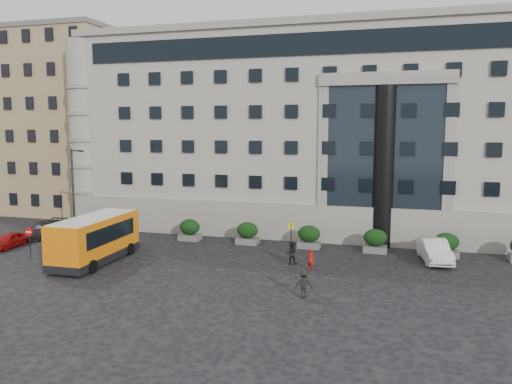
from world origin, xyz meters
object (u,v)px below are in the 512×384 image
street_lamp (74,194)px  red_truck (142,201)px  parked_car_b (69,232)px  white_taxi (434,250)px  pedestrian_c (304,284)px  hedge_b (247,233)px  parked_car_a (9,240)px  pedestrian_a (311,259)px  hedge_d (375,241)px  pedestrian_b (291,253)px  hedge_a (190,230)px  bus_stop_sign (291,233)px  hedge_c (309,237)px  no_entry_sign (29,236)px  parked_car_d (147,212)px  minibus (95,237)px  parked_car_c (44,229)px  hedge_e (446,245)px

street_lamp → red_truck: (-2.36, 15.41, -2.86)m
parked_car_b → white_taxi: 29.98m
street_lamp → pedestrian_c: bearing=-19.3°
hedge_b → street_lamp: size_ratio=0.23×
parked_car_a → white_taxi: size_ratio=0.73×
pedestrian_a → parked_car_a: bearing=17.4°
hedge_b → red_truck: (-15.50, 10.61, 0.58)m
hedge_d → pedestrian_b: (-5.59, -5.14, -0.12)m
hedge_a → bus_stop_sign: bus_stop_sign is taller
hedge_c → pedestrian_a: bearing=-79.3°
hedge_c → no_entry_sign: size_ratio=0.79×
hedge_c → parked_car_b: hedge_c is taller
hedge_a → red_truck: 14.80m
hedge_d → parked_car_d: (-24.06, 8.20, -0.15)m
minibus → street_lamp: bearing=138.4°
parked_car_a → pedestrian_b: (22.96, 1.44, 0.19)m
parked_car_c → parked_car_b: bearing=-9.3°
no_entry_sign → parked_car_d: (0.54, 17.04, -0.88)m
hedge_d → parked_car_c: 28.69m
hedge_a → parked_car_a: bearing=-153.1°
hedge_b → parked_car_a: hedge_b is taller
parked_car_c → pedestrian_a: bearing=-9.9°
hedge_b → hedge_e: (15.60, 0.00, 0.00)m
hedge_c → parked_car_c: bearing=-174.4°
hedge_c → parked_car_c: size_ratio=0.39×
hedge_e → parked_car_b: size_ratio=0.47×
street_lamp → parked_car_a: size_ratio=2.20×
hedge_b → red_truck: bearing=145.6°
no_entry_sign → pedestrian_b: no_entry_sign is taller
parked_car_c → parked_car_d: size_ratio=0.85×
no_entry_sign → hedge_b: bearing=31.9°
hedge_d → pedestrian_c: bearing=-106.3°
hedge_a → hedge_d: (15.60, 0.00, 0.00)m
hedge_e → minibus: bearing=-161.0°
red_truck → pedestrian_a: bearing=-38.5°
minibus → pedestrian_c: (15.84, -3.42, -1.02)m
bus_stop_sign → parked_car_d: 21.08m
no_entry_sign → hedge_d: bearing=19.8°
parked_car_b → parked_car_d: (1.66, 10.92, 0.13)m
hedge_e → white_taxi: size_ratio=0.37×
hedge_e → pedestrian_c: hedge_e is taller
hedge_e → parked_car_d: bearing=164.3°
hedge_e → pedestrian_a: hedge_e is taller
parked_car_b → pedestrian_c: pedestrian_c is taller
white_taxi → red_truck: bearing=148.8°
bus_stop_sign → hedge_e: bearing=13.9°
pedestrian_b → white_taxi: bearing=-173.7°
hedge_a → red_truck: bearing=134.1°
no_entry_sign → red_truck: (-1.30, 19.45, -0.14)m
pedestrian_a → pedestrian_c: pedestrian_c is taller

